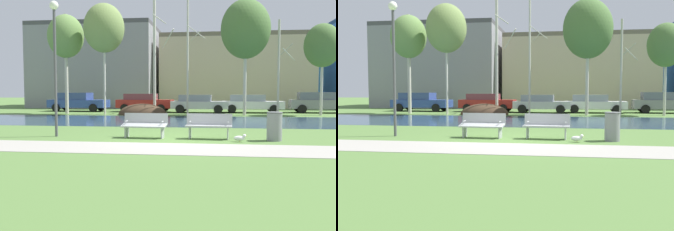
{
  "view_description": "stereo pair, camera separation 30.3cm",
  "coord_description": "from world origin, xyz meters",
  "views": [
    {
      "loc": [
        1.3,
        -12.24,
        1.68
      ],
      "look_at": [
        -0.35,
        1.0,
        0.77
      ],
      "focal_mm": 39.25,
      "sensor_mm": 36.0,
      "label": 1
    },
    {
      "loc": [
        1.6,
        -12.2,
        1.68
      ],
      "look_at": [
        -0.35,
        1.0,
        0.77
      ],
      "focal_mm": 39.25,
      "sensor_mm": 36.0,
      "label": 2
    }
  ],
  "objects": [
    {
      "name": "bench_left",
      "position": [
        -1.13,
        0.56,
        0.47
      ],
      "size": [
        1.63,
        0.67,
        0.87
      ],
      "color": "#9EA0A3",
      "rests_on": "ground"
    },
    {
      "name": "building_grey_warehouse",
      "position": [
        -10.55,
        25.57,
        4.1
      ],
      "size": [
        11.99,
        9.81,
        8.21
      ],
      "color": "gray",
      "rests_on": "ground"
    },
    {
      "name": "birch_far_right",
      "position": [
        8.52,
        13.62,
        4.68
      ],
      "size": [
        2.43,
        2.43,
        6.15
      ],
      "color": "beige",
      "rests_on": "ground"
    },
    {
      "name": "birch_center_right",
      "position": [
        3.39,
        13.09,
        5.78
      ],
      "size": [
        3.3,
        3.3,
        7.77
      ],
      "color": "beige",
      "rests_on": "ground"
    },
    {
      "name": "ground_plane",
      "position": [
        0.0,
        10.0,
        0.0
      ],
      "size": [
        120.0,
        120.0,
        0.0
      ],
      "primitive_type": "plane",
      "color": "#517538"
    },
    {
      "name": "birch_left",
      "position": [
        -6.22,
        12.59,
        5.96
      ],
      "size": [
        2.8,
        2.8,
        7.66
      ],
      "color": "beige",
      "rests_on": "ground"
    },
    {
      "name": "seagull",
      "position": [
        2.17,
        -0.12,
        0.13
      ],
      "size": [
        0.44,
        0.16,
        0.26
      ],
      "color": "white",
      "rests_on": "ground"
    },
    {
      "name": "parked_wagon_fourth_white",
      "position": [
        4.1,
        16.06,
        0.73
      ],
      "size": [
        4.66,
        2.26,
        1.36
      ],
      "color": "silver",
      "rests_on": "ground"
    },
    {
      "name": "soil_mound",
      "position": [
        -3.59,
        12.71,
        0.0
      ],
      "size": [
        3.38,
        2.48,
        1.55
      ],
      "primitive_type": "ellipsoid",
      "color": "#423021",
      "rests_on": "ground"
    },
    {
      "name": "birch_center",
      "position": [
        -0.47,
        13.18,
        4.07
      ],
      "size": [
        1.28,
        2.08,
        8.01
      ],
      "color": "beige",
      "rests_on": "ground"
    },
    {
      "name": "parked_van_nearest_blue",
      "position": [
        -9.67,
        16.42,
        0.79
      ],
      "size": [
        4.81,
        2.2,
        1.5
      ],
      "color": "#2D4793",
      "rests_on": "ground"
    },
    {
      "name": "river_band",
      "position": [
        0.0,
        8.0,
        0.0
      ],
      "size": [
        80.0,
        7.35,
        0.01
      ],
      "primitive_type": "cube",
      "color": "#2D475B",
      "rests_on": "ground"
    },
    {
      "name": "paved_path_strip",
      "position": [
        0.0,
        -1.8,
        0.01
      ],
      "size": [
        60.0,
        2.14,
        0.01
      ],
      "primitive_type": "cube",
      "color": "#9E998E",
      "rests_on": "ground"
    },
    {
      "name": "streetlamp",
      "position": [
        -4.42,
        0.53,
        3.31
      ],
      "size": [
        0.32,
        0.32,
        4.89
      ],
      "color": "#4C4C51",
      "rests_on": "ground"
    },
    {
      "name": "parked_sedan_second_red",
      "position": [
        -4.14,
        16.26,
        0.76
      ],
      "size": [
        4.43,
        2.13,
        1.43
      ],
      "color": "maroon",
      "rests_on": "ground"
    },
    {
      "name": "birch_center_left",
      "position": [
        -2.91,
        14.05,
        4.41
      ],
      "size": [
        1.54,
        2.27,
        8.68
      ],
      "color": "beige",
      "rests_on": "ground"
    },
    {
      "name": "building_beige_block",
      "position": [
        3.41,
        25.82,
        3.58
      ],
      "size": [
        14.59,
        6.75,
        7.15
      ],
      "color": "#BCAD8E",
      "rests_on": "ground"
    },
    {
      "name": "birch_far_left",
      "position": [
        -9.29,
        13.32,
        5.53
      ],
      "size": [
        2.58,
        2.58,
        7.15
      ],
      "color": "#BCB7A8",
      "rests_on": "ground"
    },
    {
      "name": "parked_suv_fifth_grey",
      "position": [
        9.26,
        16.54,
        0.81
      ],
      "size": [
        4.71,
        2.14,
        1.56
      ],
      "color": "slate",
      "rests_on": "ground"
    },
    {
      "name": "parked_hatch_third_silver",
      "position": [
        0.19,
        15.56,
        0.73
      ],
      "size": [
        4.34,
        2.18,
        1.35
      ],
      "color": "#B2B5BC",
      "rests_on": "ground"
    },
    {
      "name": "trash_bin",
      "position": [
        3.33,
        0.32,
        0.5
      ],
      "size": [
        0.53,
        0.53,
        0.97
      ],
      "color": "gray",
      "rests_on": "ground"
    },
    {
      "name": "bench_right",
      "position": [
        1.14,
        0.56,
        0.47
      ],
      "size": [
        1.63,
        0.67,
        0.87
      ],
      "color": "#9EA0A3",
      "rests_on": "ground"
    },
    {
      "name": "birch_right",
      "position": [
        5.61,
        13.06,
        3.24
      ],
      "size": [
        1.13,
        1.92,
        6.38
      ],
      "color": "#BCB7A8",
      "rests_on": "ground"
    }
  ]
}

